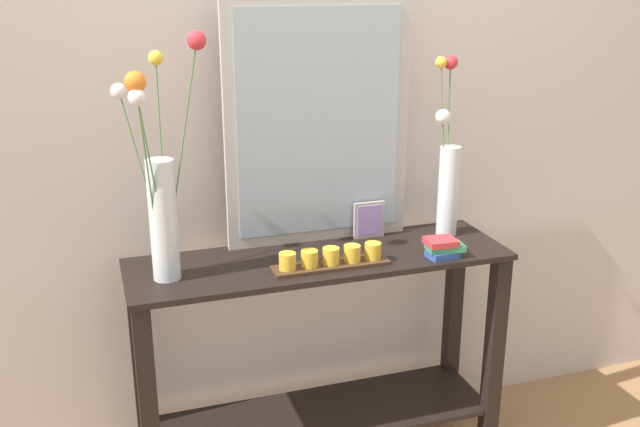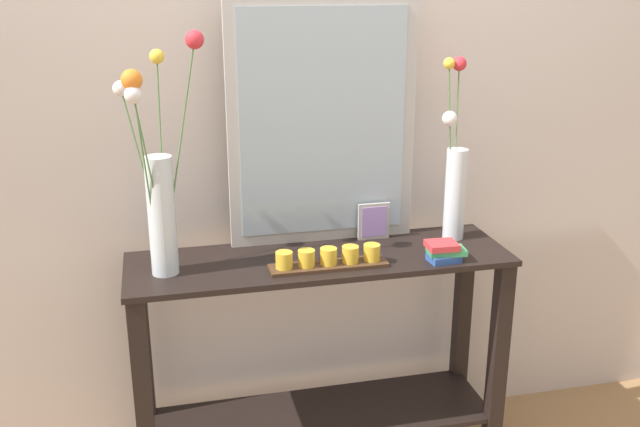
# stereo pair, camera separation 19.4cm
# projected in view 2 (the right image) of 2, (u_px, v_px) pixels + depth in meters

# --- Properties ---
(wall_back) EXTENTS (6.40, 0.08, 2.70)m
(wall_back) POSITION_uv_depth(u_px,v_px,m) (300.00, 98.00, 2.59)
(wall_back) COLOR beige
(wall_back) RESTS_ON ground
(console_table) EXTENTS (1.31, 0.39, 0.86)m
(console_table) POSITION_uv_depth(u_px,v_px,m) (320.00, 345.00, 2.56)
(console_table) COLOR black
(console_table) RESTS_ON ground
(mirror_leaning) EXTENTS (0.66, 0.03, 0.86)m
(mirror_leaning) POSITION_uv_depth(u_px,v_px,m) (323.00, 123.00, 2.48)
(mirror_leaning) COLOR #B7B2AD
(mirror_leaning) RESTS_ON console_table
(tall_vase_left) EXTENTS (0.28, 0.24, 0.76)m
(tall_vase_left) POSITION_uv_depth(u_px,v_px,m) (159.00, 188.00, 2.23)
(tall_vase_left) COLOR silver
(tall_vase_left) RESTS_ON console_table
(vase_right) EXTENTS (0.10, 0.13, 0.65)m
(vase_right) POSITION_uv_depth(u_px,v_px,m) (455.00, 178.00, 2.57)
(vase_right) COLOR silver
(vase_right) RESTS_ON console_table
(candle_tray) EXTENTS (0.39, 0.09, 0.07)m
(candle_tray) POSITION_uv_depth(u_px,v_px,m) (329.00, 259.00, 2.36)
(candle_tray) COLOR #472D1C
(candle_tray) RESTS_ON console_table
(picture_frame_small) EXTENTS (0.12, 0.01, 0.13)m
(picture_frame_small) POSITION_uv_depth(u_px,v_px,m) (374.00, 221.00, 2.60)
(picture_frame_small) COLOR #B7B2AD
(picture_frame_small) RESTS_ON console_table
(book_stack) EXTENTS (0.13, 0.09, 0.07)m
(book_stack) POSITION_uv_depth(u_px,v_px,m) (444.00, 251.00, 2.41)
(book_stack) COLOR #2D519E
(book_stack) RESTS_ON console_table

